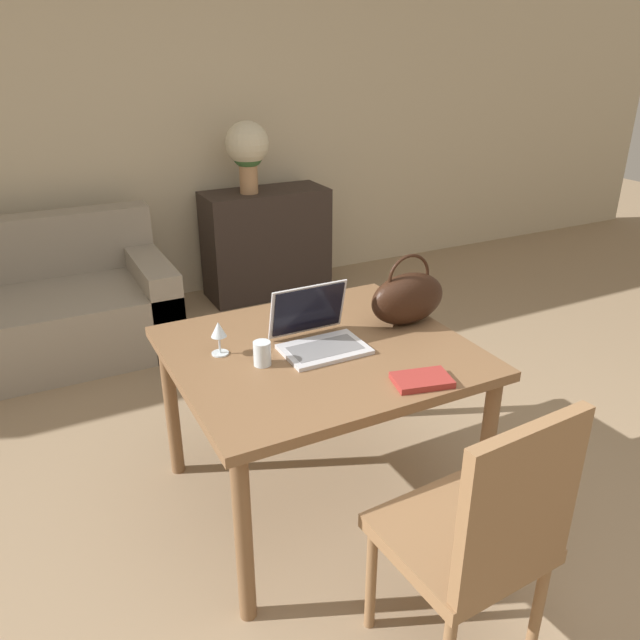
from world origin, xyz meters
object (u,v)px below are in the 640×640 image
at_px(chair, 481,533).
at_px(wine_glass, 219,332).
at_px(laptop, 317,330).
at_px(handbag, 408,298).
at_px(flower_vase, 247,149).
at_px(drinking_glass, 262,353).
at_px(couch, 24,315).

relative_size(chair, wine_glass, 7.14).
xyz_separation_m(laptop, wine_glass, (-0.37, 0.10, 0.03)).
relative_size(handbag, flower_vase, 0.68).
xyz_separation_m(chair, handbag, (0.39, 0.97, 0.31)).
bearing_deg(wine_glass, drinking_glass, -53.86).
xyz_separation_m(couch, laptop, (1.03, -1.98, 0.51)).
xyz_separation_m(laptop, flower_vase, (0.60, 2.27, 0.34)).
bearing_deg(flower_vase, wine_glass, -114.00).
height_order(drinking_glass, flower_vase, flower_vase).
height_order(chair, couch, chair).
bearing_deg(couch, drinking_glass, -69.28).
height_order(chair, wine_glass, chair).
relative_size(couch, laptop, 5.42).
distance_m(chair, wine_glass, 1.17).
distance_m(laptop, drinking_glass, 0.26).
height_order(drinking_glass, wine_glass, wine_glass).
height_order(laptop, drinking_glass, laptop).
bearing_deg(laptop, wine_glass, 165.51).
distance_m(drinking_glass, handbag, 0.70).
xyz_separation_m(chair, wine_glass, (-0.41, 1.06, 0.28)).
bearing_deg(chair, drinking_glass, 104.64).
distance_m(laptop, flower_vase, 2.37).
bearing_deg(handbag, flower_vase, 85.88).
height_order(laptop, flower_vase, flower_vase).
relative_size(couch, flower_vase, 3.46).
distance_m(couch, drinking_glass, 2.24).
xyz_separation_m(drinking_glass, handbag, (0.69, 0.07, 0.07)).
relative_size(chair, couch, 0.55).
xyz_separation_m(couch, flower_vase, (1.63, 0.29, 0.85)).
bearing_deg(drinking_glass, couch, 110.72).
distance_m(handbag, flower_vase, 2.29).
height_order(couch, laptop, laptop).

